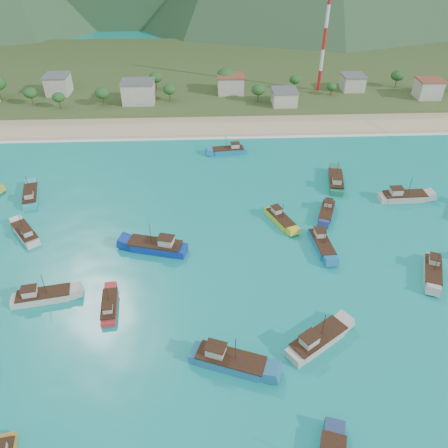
{
  "coord_description": "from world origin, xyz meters",
  "views": [
    {
      "loc": [
        -10.51,
        -60.4,
        60.13
      ],
      "look_at": [
        -7.03,
        18.0,
        3.0
      ],
      "focal_mm": 35.0,
      "sensor_mm": 36.0,
      "label": 1
    }
  ],
  "objects_px": {
    "boat_2": "(322,244)",
    "boat_8": "(432,271)",
    "boat_12": "(109,307)",
    "boat_9": "(403,197)",
    "boat_1": "(317,341)",
    "boat_25": "(280,219)",
    "boat_0": "(229,151)",
    "boat_24": "(229,361)",
    "boat_22": "(336,182)",
    "boat_19": "(327,212)",
    "boat_20": "(31,196)",
    "boat_21": "(156,247)",
    "radio_tower": "(326,28)",
    "boat_7": "(26,234)",
    "boat_3": "(43,296)"
  },
  "relations": [
    {
      "from": "boat_0",
      "to": "boat_20",
      "type": "bearing_deg",
      "value": 107.77
    },
    {
      "from": "radio_tower",
      "to": "boat_12",
      "type": "xyz_separation_m",
      "value": [
        -63.24,
        -111.61,
        -24.06
      ]
    },
    {
      "from": "boat_2",
      "to": "boat_8",
      "type": "bearing_deg",
      "value": 149.43
    },
    {
      "from": "boat_20",
      "to": "boat_25",
      "type": "distance_m",
      "value": 63.04
    },
    {
      "from": "boat_0",
      "to": "boat_24",
      "type": "height_order",
      "value": "boat_24"
    },
    {
      "from": "radio_tower",
      "to": "boat_20",
      "type": "height_order",
      "value": "radio_tower"
    },
    {
      "from": "boat_8",
      "to": "boat_20",
      "type": "xyz_separation_m",
      "value": [
        -89.74,
        32.21,
        0.06
      ]
    },
    {
      "from": "boat_20",
      "to": "boat_22",
      "type": "bearing_deg",
      "value": -12.3
    },
    {
      "from": "radio_tower",
      "to": "boat_24",
      "type": "distance_m",
      "value": 133.71
    },
    {
      "from": "boat_22",
      "to": "boat_25",
      "type": "distance_m",
      "value": 23.65
    },
    {
      "from": "radio_tower",
      "to": "boat_1",
      "type": "distance_m",
      "value": 126.42
    },
    {
      "from": "boat_2",
      "to": "boat_1",
      "type": "bearing_deg",
      "value": 70.52
    },
    {
      "from": "boat_8",
      "to": "boat_19",
      "type": "bearing_deg",
      "value": -30.31
    },
    {
      "from": "boat_3",
      "to": "boat_21",
      "type": "relative_size",
      "value": 0.85
    },
    {
      "from": "boat_9",
      "to": "boat_19",
      "type": "height_order",
      "value": "boat_9"
    },
    {
      "from": "boat_8",
      "to": "boat_22",
      "type": "xyz_separation_m",
      "value": [
        -10.68,
        35.72,
        0.15
      ]
    },
    {
      "from": "boat_9",
      "to": "boat_8",
      "type": "bearing_deg",
      "value": -11.12
    },
    {
      "from": "radio_tower",
      "to": "boat_22",
      "type": "xyz_separation_m",
      "value": [
        -10.42,
        -69.26,
        -23.74
      ]
    },
    {
      "from": "boat_9",
      "to": "boat_19",
      "type": "distance_m",
      "value": 21.45
    },
    {
      "from": "boat_12",
      "to": "boat_19",
      "type": "relative_size",
      "value": 0.91
    },
    {
      "from": "boat_9",
      "to": "boat_25",
      "type": "bearing_deg",
      "value": -78.25
    },
    {
      "from": "boat_12",
      "to": "boat_9",
      "type": "bearing_deg",
      "value": 20.56
    },
    {
      "from": "boat_20",
      "to": "boat_12",
      "type": "bearing_deg",
      "value": -70.78
    },
    {
      "from": "radio_tower",
      "to": "boat_21",
      "type": "bearing_deg",
      "value": -120.52
    },
    {
      "from": "boat_8",
      "to": "boat_22",
      "type": "bearing_deg",
      "value": -50.08
    },
    {
      "from": "boat_9",
      "to": "boat_12",
      "type": "xyz_separation_m",
      "value": [
        -67.97,
        -34.08,
        -0.34
      ]
    },
    {
      "from": "boat_8",
      "to": "boat_20",
      "type": "relative_size",
      "value": 0.94
    },
    {
      "from": "boat_24",
      "to": "boat_25",
      "type": "bearing_deg",
      "value": -179.36
    },
    {
      "from": "boat_2",
      "to": "boat_9",
      "type": "distance_m",
      "value": 30.53
    },
    {
      "from": "boat_20",
      "to": "boat_0",
      "type": "bearing_deg",
      "value": 9.43
    },
    {
      "from": "boat_1",
      "to": "boat_9",
      "type": "relative_size",
      "value": 0.98
    },
    {
      "from": "boat_2",
      "to": "boat_20",
      "type": "bearing_deg",
      "value": -23.09
    },
    {
      "from": "boat_2",
      "to": "boat_8",
      "type": "height_order",
      "value": "boat_2"
    },
    {
      "from": "boat_3",
      "to": "boat_9",
      "type": "height_order",
      "value": "boat_9"
    },
    {
      "from": "boat_1",
      "to": "boat_22",
      "type": "relative_size",
      "value": 0.97
    },
    {
      "from": "radio_tower",
      "to": "boat_8",
      "type": "distance_m",
      "value": 107.66
    },
    {
      "from": "boat_9",
      "to": "boat_25",
      "type": "distance_m",
      "value": 33.39
    },
    {
      "from": "boat_8",
      "to": "radio_tower",
      "type": "bearing_deg",
      "value": -66.59
    },
    {
      "from": "boat_8",
      "to": "boat_24",
      "type": "height_order",
      "value": "boat_24"
    },
    {
      "from": "boat_19",
      "to": "boat_22",
      "type": "height_order",
      "value": "boat_22"
    },
    {
      "from": "boat_9",
      "to": "boat_22",
      "type": "relative_size",
      "value": 0.99
    },
    {
      "from": "boat_1",
      "to": "boat_25",
      "type": "relative_size",
      "value": 1.17
    },
    {
      "from": "boat_7",
      "to": "radio_tower",
      "type": "bearing_deg",
      "value": 8.8
    },
    {
      "from": "boat_2",
      "to": "boat_21",
      "type": "relative_size",
      "value": 0.81
    },
    {
      "from": "radio_tower",
      "to": "boat_21",
      "type": "distance_m",
      "value": 112.69
    },
    {
      "from": "boat_2",
      "to": "boat_9",
      "type": "relative_size",
      "value": 0.9
    },
    {
      "from": "boat_7",
      "to": "boat_24",
      "type": "relative_size",
      "value": 0.76
    },
    {
      "from": "boat_0",
      "to": "boat_1",
      "type": "relative_size",
      "value": 0.91
    },
    {
      "from": "boat_9",
      "to": "boat_22",
      "type": "xyz_separation_m",
      "value": [
        -15.15,
        8.26,
        -0.02
      ]
    },
    {
      "from": "boat_7",
      "to": "boat_12",
      "type": "height_order",
      "value": "boat_7"
    }
  ]
}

